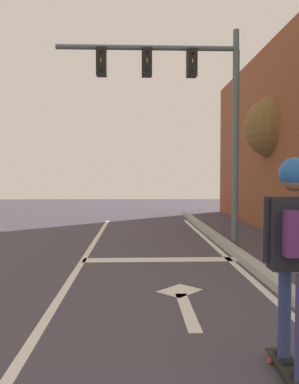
# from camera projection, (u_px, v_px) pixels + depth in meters

# --- Properties ---
(lane_line_center) EXTENTS (0.12, 20.00, 0.01)m
(lane_line_center) POSITION_uv_depth(u_px,v_px,m) (50.00, 313.00, 4.75)
(lane_line_center) COLOR silver
(lane_line_center) RESTS_ON ground
(lane_line_curbside) EXTENTS (0.12, 20.00, 0.01)m
(lane_line_curbside) POSITION_uv_depth(u_px,v_px,m) (286.00, 310.00, 4.85)
(lane_line_curbside) COLOR silver
(lane_line_curbside) RESTS_ON ground
(stop_bar) EXTENTS (3.11, 0.40, 0.01)m
(stop_bar) POSITION_uv_depth(u_px,v_px,m) (160.00, 260.00, 7.82)
(stop_bar) COLOR silver
(stop_bar) RESTS_ON ground
(lane_arrow_stem) EXTENTS (0.16, 1.40, 0.01)m
(lane_arrow_stem) POSITION_uv_depth(u_px,v_px,m) (187.00, 310.00, 4.85)
(lane_arrow_stem) COLOR silver
(lane_arrow_stem) RESTS_ON ground
(lane_arrow_head) EXTENTS (0.71, 0.71, 0.01)m
(lane_arrow_head) POSITION_uv_depth(u_px,v_px,m) (180.00, 291.00, 5.70)
(lane_arrow_head) COLOR silver
(lane_arrow_head) RESTS_ON ground
(skateboard) EXTENTS (0.24, 0.87, 0.08)m
(skateboard) POSITION_uv_depth(u_px,v_px,m) (292.00, 372.00, 3.19)
(skateboard) COLOR black
(skateboard) RESTS_ON ground
(skater) EXTENTS (0.48, 0.64, 1.76)m
(skater) POSITION_uv_depth(u_px,v_px,m) (295.00, 235.00, 3.13)
(skater) COLOR navy
(skater) RESTS_ON skateboard
(traffic_signal_mast) EXTENTS (4.35, 0.34, 5.17)m
(traffic_signal_mast) POSITION_uv_depth(u_px,v_px,m) (183.00, 91.00, 9.19)
(traffic_signal_mast) COLOR #4F6464
(traffic_signal_mast) RESTS_ON ground
(roadside_tree) EXTENTS (1.94, 1.94, 4.17)m
(roadside_tree) POSITION_uv_depth(u_px,v_px,m) (276.00, 128.00, 11.80)
(roadside_tree) COLOR brown
(roadside_tree) RESTS_ON ground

